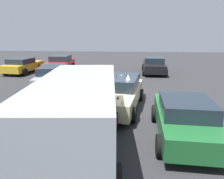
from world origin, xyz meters
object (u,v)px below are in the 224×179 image
(art_car_decorated, at_px, (119,93))
(parked_sedan_row_back_center, at_px, (23,65))
(parked_sedan_behind_left, at_px, (60,64))
(parked_sedan_near_left, at_px, (54,76))
(parked_sedan_row_back_far, at_px, (154,65))
(parked_sedan_far_right, at_px, (184,118))
(parked_van_behind_right, at_px, (78,114))

(art_car_decorated, bearing_deg, parked_sedan_row_back_center, -123.36)
(parked_sedan_behind_left, bearing_deg, parked_sedan_near_left, 13.10)
(parked_sedan_row_back_center, bearing_deg, parked_sedan_row_back_far, -79.02)
(art_car_decorated, xyz_separation_m, parked_sedan_row_back_far, (8.93, -2.63, -0.04))
(art_car_decorated, xyz_separation_m, parked_sedan_far_right, (-2.76, -2.32, -0.02))
(parked_sedan_row_back_far, relative_size, parked_sedan_far_right, 1.03)
(parked_van_behind_right, height_order, parked_sedan_behind_left, parked_van_behind_right)
(parked_van_behind_right, distance_m, parked_sedan_far_right, 3.55)
(parked_sedan_far_right, bearing_deg, parked_sedan_row_back_center, 49.00)
(parked_sedan_far_right, bearing_deg, parked_sedan_near_left, 49.72)
(parked_sedan_row_back_far, relative_size, parked_sedan_behind_left, 0.94)
(parked_sedan_row_back_far, xyz_separation_m, parked_sedan_far_right, (-11.68, 0.31, 0.01))
(parked_sedan_row_back_center, distance_m, parked_sedan_far_right, 15.55)
(art_car_decorated, xyz_separation_m, parked_sedan_behind_left, (8.67, 5.71, -0.00))
(parked_sedan_near_left, distance_m, parked_sedan_far_right, 9.26)
(parked_sedan_row_back_far, bearing_deg, parked_sedan_row_back_center, -83.25)
(parked_van_behind_right, height_order, parked_sedan_row_back_far, parked_van_behind_right)
(parked_sedan_row_back_far, xyz_separation_m, parked_sedan_behind_left, (-0.26, 8.34, 0.03))
(art_car_decorated, bearing_deg, parked_sedan_near_left, -120.25)
(art_car_decorated, xyz_separation_m, parked_van_behind_right, (-4.04, 0.95, 0.52))
(parked_sedan_near_left, bearing_deg, art_car_decorated, -137.41)
(parked_van_behind_right, distance_m, parked_sedan_behind_left, 13.58)
(art_car_decorated, distance_m, parked_sedan_near_left, 5.69)
(parked_sedan_row_back_far, bearing_deg, art_car_decorated, -13.99)
(parked_van_behind_right, height_order, parked_sedan_far_right, parked_van_behind_right)
(parked_van_behind_right, bearing_deg, parked_sedan_behind_left, 15.74)
(parked_sedan_row_back_center, distance_m, parked_sedan_behind_left, 3.20)
(art_car_decorated, xyz_separation_m, parked_sedan_row_back_center, (8.06, 8.85, -0.06))
(parked_sedan_near_left, relative_size, parked_sedan_row_back_center, 1.14)
(parked_van_behind_right, relative_size, parked_sedan_near_left, 1.12)
(parked_sedan_far_right, relative_size, parked_sedan_behind_left, 0.91)
(parked_sedan_near_left, bearing_deg, parked_sedan_row_back_far, -61.09)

